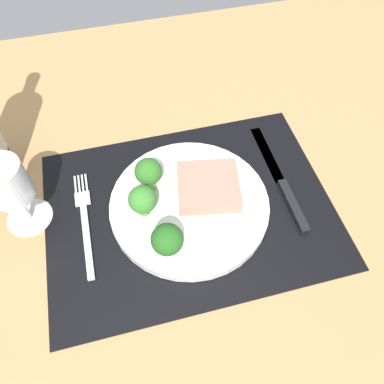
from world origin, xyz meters
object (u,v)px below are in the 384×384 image
wine_glass (9,186)px  steak (208,187)px  fork (85,221)px  knife (283,184)px  plate (189,205)px

wine_glass → steak: bearing=-6.5°
fork → knife: bearing=1.0°
fork → knife: knife is taller
plate → knife: 16.21cm
steak → knife: bearing=-3.8°
knife → plate: bearing=179.7°
steak → plate: bearing=-158.1°
fork → steak: bearing=2.4°
fork → knife: (32.66, -0.89, 0.05)cm
fork → knife: size_ratio=0.83×
fork → wine_glass: bearing=162.0°
knife → wine_glass: size_ratio=1.79×
plate → wine_glass: (-24.93, 4.59, 7.48)cm
plate → fork: (-16.47, 1.42, -0.55)cm
wine_glass → knife: bearing=-5.6°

